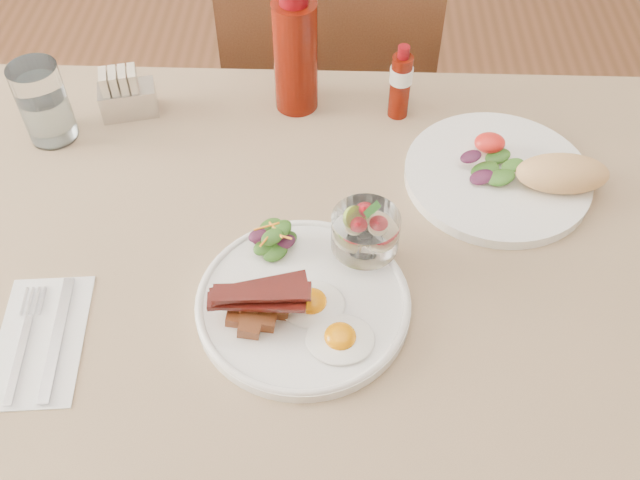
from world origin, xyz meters
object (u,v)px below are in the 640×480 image
hot_sauce_bottle (400,83)px  fruit_cup (365,232)px  main_plate (303,303)px  ketchup_bottle (295,54)px  sugar_caddy (126,96)px  second_plate (513,174)px  chair_far (329,95)px  table (319,300)px  water_glass (45,107)px

hot_sauce_bottle → fruit_cup: bearing=-100.4°
main_plate → fruit_cup: (0.08, 0.08, 0.06)m
fruit_cup → ketchup_bottle: ketchup_bottle is taller
sugar_caddy → main_plate: bearing=-65.9°
second_plate → sugar_caddy: size_ratio=2.96×
chair_far → hot_sauce_bottle: size_ratio=7.07×
table → fruit_cup: fruit_cup is taller
chair_far → fruit_cup: size_ratio=10.18×
table → hot_sauce_bottle: bearing=69.6°
sugar_caddy → water_glass: bearing=-165.4°
ketchup_bottle → table: bearing=-81.9°
second_plate → hot_sauce_bottle: hot_sauce_bottle is taller
water_glass → second_plate: bearing=-6.8°
water_glass → table: bearing=-29.9°
sugar_caddy → water_glass: water_glass is taller
table → fruit_cup: bearing=-0.5°
table → second_plate: (0.29, 0.17, 0.11)m
water_glass → fruit_cup: bearing=-26.8°
chair_far → second_plate: 0.63m
chair_far → hot_sauce_bottle: bearing=-70.5°
main_plate → sugar_caddy: (-0.31, 0.39, 0.03)m
table → water_glass: 0.53m
main_plate → second_plate: second_plate is taller
chair_far → sugar_caddy: size_ratio=9.22×
main_plate → second_plate: bearing=38.4°
second_plate → water_glass: 0.73m
table → sugar_caddy: size_ratio=13.19×
hot_sauce_bottle → water_glass: bearing=-172.6°
ketchup_bottle → sugar_caddy: bearing=-173.6°
table → ketchup_bottle: (-0.05, 0.34, 0.19)m
second_plate → sugar_caddy: (-0.61, 0.15, 0.02)m
fruit_cup → second_plate: (0.23, 0.17, -0.05)m
second_plate → ketchup_bottle: bearing=152.0°
sugar_caddy → water_glass: (-0.11, -0.06, 0.02)m
sugar_caddy → fruit_cup: bearing=-53.3°
main_plate → fruit_cup: size_ratio=3.07×
ketchup_bottle → sugar_caddy: (-0.28, -0.03, -0.06)m
second_plate → sugar_caddy: 0.63m
chair_far → ketchup_bottle: (-0.05, -0.32, 0.33)m
water_glass → sugar_caddy: bearing=29.1°
table → second_plate: 0.35m
table → sugar_caddy: bearing=136.4°
ketchup_bottle → sugar_caddy: size_ratio=2.10×
main_plate → sugar_caddy: bearing=128.6°
table → main_plate: bearing=-103.3°
second_plate → hot_sauce_bottle: 0.23m
second_plate → sugar_caddy: bearing=166.5°
table → fruit_cup: size_ratio=14.56×
chair_far → main_plate: 0.78m
chair_far → sugar_caddy: 0.55m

